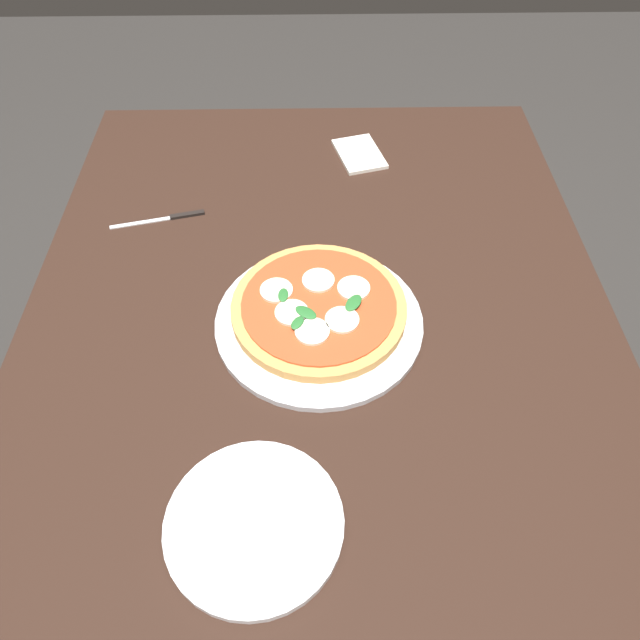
# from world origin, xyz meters

# --- Properties ---
(ground_plane) EXTENTS (6.00, 6.00, 0.00)m
(ground_plane) POSITION_xyz_m (0.00, 0.00, 0.00)
(ground_plane) COLOR #2D2B28
(dining_table) EXTENTS (1.31, 1.02, 0.74)m
(dining_table) POSITION_xyz_m (0.00, 0.00, 0.65)
(dining_table) COLOR black
(dining_table) RESTS_ON ground_plane
(serving_tray) EXTENTS (0.35, 0.35, 0.01)m
(serving_tray) POSITION_xyz_m (-0.03, -0.00, 0.75)
(serving_tray) COLOR silver
(serving_tray) RESTS_ON dining_table
(pizza) EXTENTS (0.29, 0.29, 0.03)m
(pizza) POSITION_xyz_m (-0.01, 0.00, 0.77)
(pizza) COLOR tan
(pizza) RESTS_ON serving_tray
(plate_white) EXTENTS (0.23, 0.23, 0.01)m
(plate_white) POSITION_xyz_m (-0.37, 0.09, 0.75)
(plate_white) COLOR white
(plate_white) RESTS_ON dining_table
(napkin) EXTENTS (0.15, 0.12, 0.01)m
(napkin) POSITION_xyz_m (0.46, -0.10, 0.75)
(napkin) COLOR white
(napkin) RESTS_ON dining_table
(knife) EXTENTS (0.05, 0.18, 0.01)m
(knife) POSITION_xyz_m (0.25, 0.29, 0.74)
(knife) COLOR black
(knife) RESTS_ON dining_table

